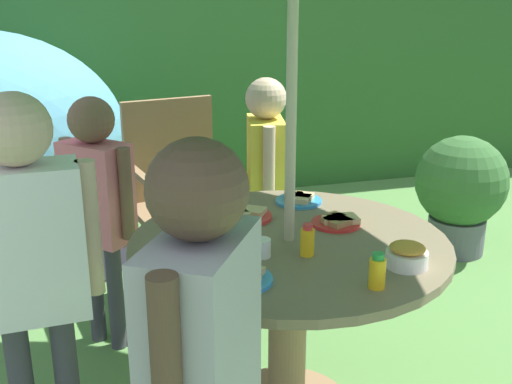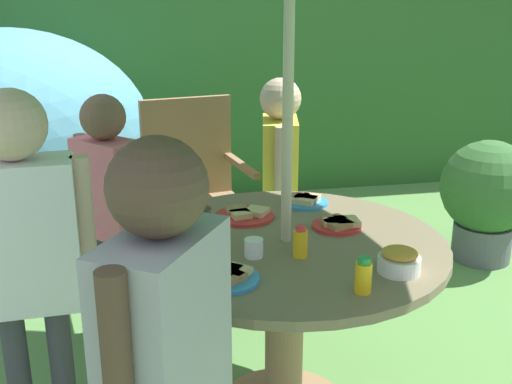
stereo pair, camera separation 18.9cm
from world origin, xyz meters
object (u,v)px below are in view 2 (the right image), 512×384
potted_plant (487,195)px  juice_bottle_center_front (363,276)px  child_in_yellow_shirt (280,164)px  child_in_grey_shirt (165,337)px  garden_table (285,288)px  juice_bottle_far_right (300,242)px  wooden_chair (194,187)px  child_in_pink_shirt (108,189)px  plate_mid_left (305,201)px  dome_tent (13,143)px  juice_bottle_near_left (206,236)px  plate_mid_right (226,276)px  plate_back_edge (338,224)px  juice_bottle_near_right (187,232)px  snack_bowl (399,261)px  cup_near (254,248)px  child_in_white_shirt (24,236)px  plate_far_left (245,214)px

potted_plant → juice_bottle_center_front: (-1.38, -1.59, 0.36)m
child_in_yellow_shirt → child_in_grey_shirt: size_ratio=0.91×
garden_table → juice_bottle_center_front: 0.50m
juice_bottle_far_right → wooden_chair: bearing=99.8°
child_in_pink_shirt → plate_mid_left: size_ratio=5.95×
garden_table → juice_bottle_center_front: (0.12, -0.42, 0.23)m
dome_tent → child_in_pink_shirt: 1.39m
juice_bottle_near_left → plate_mid_right: bearing=-81.9°
juice_bottle_far_right → plate_back_edge: bearing=47.7°
child_in_yellow_shirt → juice_bottle_near_left: 1.05m
juice_bottle_center_front → juice_bottle_near_right: bearing=137.6°
plate_mid_left → juice_bottle_center_front: size_ratio=1.75×
potted_plant → juice_bottle_near_right: 2.21m
child_in_yellow_shirt → snack_bowl: child_in_yellow_shirt is taller
juice_bottle_far_right → child_in_yellow_shirt: bearing=80.2°
cup_near → child_in_white_shirt: bearing=174.4°
juice_bottle_center_front → child_in_white_shirt: bearing=158.8°
garden_table → plate_far_left: bearing=111.0°
potted_plant → child_in_white_shirt: size_ratio=0.57×
wooden_chair → child_in_pink_shirt: (-0.41, -0.42, 0.15)m
juice_bottle_near_left → juice_bottle_far_right: 0.31m
juice_bottle_far_right → cup_near: 0.15m
snack_bowl → juice_bottle_near_left: juice_bottle_near_left is taller
wooden_chair → child_in_yellow_shirt: (0.39, -0.23, 0.16)m
plate_mid_right → plate_far_left: bearing=73.6°
potted_plant → juice_bottle_far_right: bearing=-138.7°
snack_bowl → juice_bottle_center_front: 0.19m
dome_tent → plate_far_left: bearing=-48.5°
child_in_yellow_shirt → child_in_white_shirt: size_ratio=0.91×
wooden_chair → juice_bottle_center_front: bearing=-88.3°
wooden_chair → plate_mid_left: 0.85m
snack_bowl → juice_bottle_near_right: 0.70m
child_in_yellow_shirt → juice_bottle_near_left: size_ratio=9.21×
plate_far_left → juice_bottle_far_right: (0.11, -0.40, 0.04)m
juice_bottle_near_left → cup_near: size_ratio=2.01×
child_in_yellow_shirt → snack_bowl: bearing=16.4°
garden_table → child_in_white_shirt: size_ratio=0.88×
dome_tent → child_in_yellow_shirt: 1.76m
child_in_pink_shirt → cup_near: child_in_pink_shirt is taller
dome_tent → juice_bottle_far_right: bearing=-51.5°
wooden_chair → plate_back_edge: wooden_chair is taller
juice_bottle_near_left → child_in_yellow_shirt: bearing=63.3°
wooden_chair → plate_mid_left: wooden_chair is taller
plate_back_edge → juice_bottle_near_left: juice_bottle_near_left is taller
child_in_grey_shirt → snack_bowl: (0.74, 0.40, -0.06)m
child_in_pink_shirt → juice_bottle_near_left: 0.82m
snack_bowl → plate_mid_left: bearing=99.1°
child_in_white_shirt → snack_bowl: bearing=-16.4°
child_in_white_shirt → cup_near: 0.72m
dome_tent → juice_bottle_near_left: size_ratio=15.80×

